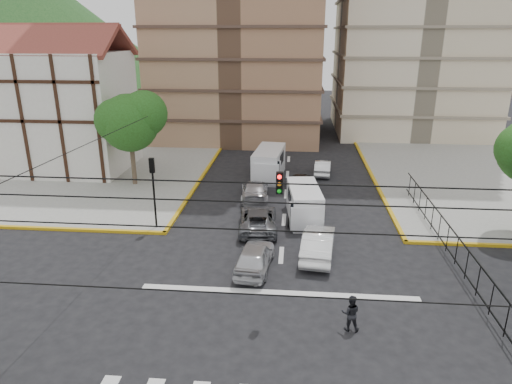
# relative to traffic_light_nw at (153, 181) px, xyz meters

# --- Properties ---
(ground) EXTENTS (160.00, 160.00, 0.00)m
(ground) POSITION_rel_traffic_light_nw_xyz_m (7.80, -7.80, -3.11)
(ground) COLOR black
(ground) RESTS_ON ground
(sidewalk_nw) EXTENTS (26.00, 26.00, 0.15)m
(sidewalk_nw) POSITION_rel_traffic_light_nw_xyz_m (-12.20, 12.20, -3.04)
(sidewalk_nw) COLOR gray
(sidewalk_nw) RESTS_ON ground
(stop_line) EXTENTS (13.00, 0.40, 0.01)m
(stop_line) POSITION_rel_traffic_light_nw_xyz_m (7.80, -6.60, -3.11)
(stop_line) COLOR silver
(stop_line) RESTS_ON ground
(tudor_building) EXTENTS (10.80, 8.05, 12.23)m
(tudor_building) POSITION_rel_traffic_light_nw_xyz_m (-11.20, 12.20, 2.14)
(tudor_building) COLOR silver
(tudor_building) RESTS_ON ground
(distant_hill) EXTENTS (70.00, 70.00, 28.00)m
(distant_hill) POSITION_rel_traffic_light_nw_xyz_m (-47.20, 62.20, 10.89)
(distant_hill) COLOR #174519
(distant_hill) RESTS_ON ground
(park_fence) EXTENTS (0.10, 22.50, 1.66)m
(park_fence) POSITION_rel_traffic_light_nw_xyz_m (16.80, -3.30, -3.11)
(park_fence) COLOR black
(park_fence) RESTS_ON ground
(tree_tudor) EXTENTS (5.39, 4.40, 7.43)m
(tree_tudor) POSITION_rel_traffic_light_nw_xyz_m (-4.10, 8.21, 2.11)
(tree_tudor) COLOR #473828
(tree_tudor) RESTS_ON ground
(traffic_light_nw) EXTENTS (0.28, 0.22, 4.40)m
(traffic_light_nw) POSITION_rel_traffic_light_nw_xyz_m (0.00, 0.00, 0.00)
(traffic_light_nw) COLOR black
(traffic_light_nw) RESTS_ON ground
(traffic_light_hanging) EXTENTS (18.00, 9.12, 0.92)m
(traffic_light_hanging) POSITION_rel_traffic_light_nw_xyz_m (7.80, -9.84, 2.79)
(traffic_light_hanging) COLOR black
(traffic_light_hanging) RESTS_ON ground
(van_right_lane) EXTENTS (2.37, 4.94, 2.14)m
(van_right_lane) POSITION_rel_traffic_light_nw_xyz_m (9.07, 2.24, -2.07)
(van_right_lane) COLOR silver
(van_right_lane) RESTS_ON ground
(van_left_lane) EXTENTS (2.59, 5.51, 2.40)m
(van_left_lane) POSITION_rel_traffic_light_nw_xyz_m (6.25, 11.03, -1.94)
(van_left_lane) COLOR silver
(van_left_lane) RESTS_ON ground
(car_silver_front_left) EXTENTS (2.03, 4.26, 1.41)m
(car_silver_front_left) POSITION_rel_traffic_light_nw_xyz_m (6.49, -4.46, -2.41)
(car_silver_front_left) COLOR #BBBBC0
(car_silver_front_left) RESTS_ON ground
(car_white_front_right) EXTENTS (2.13, 4.76, 1.52)m
(car_white_front_right) POSITION_rel_traffic_light_nw_xyz_m (9.78, -2.71, -2.35)
(car_white_front_right) COLOR white
(car_white_front_right) RESTS_ON ground
(car_grey_mid_left) EXTENTS (2.62, 5.04, 1.36)m
(car_grey_mid_left) POSITION_rel_traffic_light_nw_xyz_m (6.24, 0.55, -2.43)
(car_grey_mid_left) COLOR slate
(car_grey_mid_left) RESTS_ON ground
(car_silver_rear_left) EXTENTS (2.27, 4.86, 1.37)m
(car_silver_rear_left) POSITION_rel_traffic_light_nw_xyz_m (5.56, 5.85, -2.43)
(car_silver_rear_left) COLOR #AEADB2
(car_silver_rear_left) RESTS_ON ground
(car_darkgrey_mid_right) EXTENTS (1.78, 4.15, 1.40)m
(car_darkgrey_mid_right) POSITION_rel_traffic_light_nw_xyz_m (8.90, 8.08, -2.41)
(car_darkgrey_mid_right) COLOR #242427
(car_darkgrey_mid_right) RESTS_ON ground
(car_white_rear_right) EXTENTS (1.62, 3.85, 1.24)m
(car_white_rear_right) POSITION_rel_traffic_light_nw_xyz_m (10.78, 12.51, -2.49)
(car_white_rear_right) COLOR silver
(car_white_rear_right) RESTS_ON ground
(pedestrian_crosswalk) EXTENTS (0.79, 0.63, 1.57)m
(pedestrian_crosswalk) POSITION_rel_traffic_light_nw_xyz_m (10.81, -9.16, -2.33)
(pedestrian_crosswalk) COLOR black
(pedestrian_crosswalk) RESTS_ON ground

